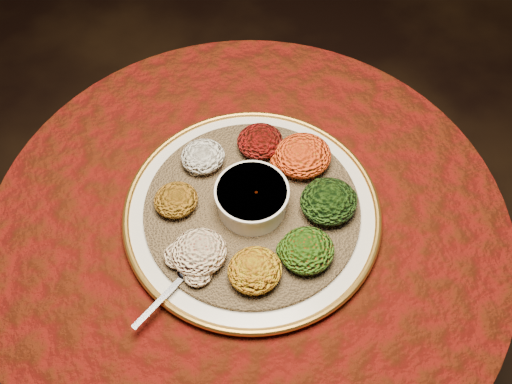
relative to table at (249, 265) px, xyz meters
name	(u,v)px	position (x,y,z in m)	size (l,w,h in m)	color
table	(249,265)	(0.00, 0.00, 0.00)	(0.96, 0.96, 0.73)	black
platter	(252,212)	(0.01, 0.01, 0.19)	(0.47, 0.47, 0.02)	beige
injera	(252,209)	(0.01, 0.01, 0.20)	(0.39, 0.39, 0.01)	olive
stew_bowl	(252,198)	(0.01, 0.01, 0.24)	(0.13, 0.13, 0.05)	white
spoon	(184,275)	(-0.14, -0.08, 0.21)	(0.14, 0.08, 0.01)	silver
portion_ayib	(203,156)	(-0.04, 0.14, 0.23)	(0.08, 0.08, 0.04)	white
portion_kitfo	(260,141)	(0.08, 0.13, 0.23)	(0.09, 0.08, 0.04)	black
portion_tikil	(303,156)	(0.13, 0.06, 0.23)	(0.11, 0.10, 0.05)	#A46B0D
portion_gomen	(329,201)	(0.13, -0.05, 0.23)	(0.10, 0.10, 0.05)	black
portion_mixveg	(307,250)	(0.06, -0.12, 0.23)	(0.09, 0.09, 0.05)	#972509
portion_kik	(255,270)	(-0.04, -0.12, 0.23)	(0.09, 0.09, 0.04)	#B88A10
portion_timatim	(199,252)	(-0.11, -0.05, 0.23)	(0.10, 0.09, 0.05)	maroon
portion_shiro	(176,200)	(-0.11, 0.06, 0.23)	(0.08, 0.08, 0.04)	#864F10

